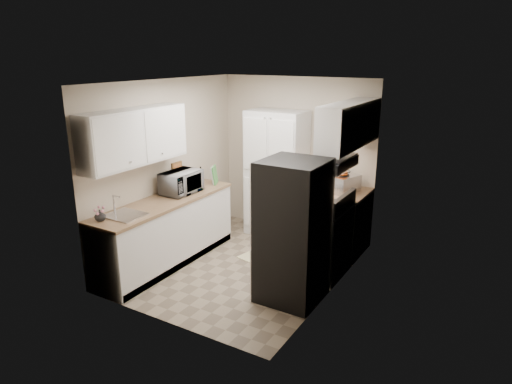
{
  "coord_description": "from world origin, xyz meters",
  "views": [
    {
      "loc": [
        3.08,
        -4.87,
        2.83
      ],
      "look_at": [
        0.11,
        0.15,
        1.06
      ],
      "focal_mm": 32.0,
      "sensor_mm": 36.0,
      "label": 1
    }
  ],
  "objects_px": {
    "pantry_cabinet": "(276,174)",
    "wine_bottle": "(201,177)",
    "microwave": "(181,182)",
    "toaster_oven": "(343,183)",
    "electric_range": "(321,239)",
    "refrigerator": "(293,232)"
  },
  "relations": [
    {
      "from": "microwave",
      "to": "toaster_oven",
      "type": "relative_size",
      "value": 1.33
    },
    {
      "from": "refrigerator",
      "to": "microwave",
      "type": "bearing_deg",
      "value": 169.42
    },
    {
      "from": "wine_bottle",
      "to": "toaster_oven",
      "type": "relative_size",
      "value": 0.6
    },
    {
      "from": "electric_range",
      "to": "refrigerator",
      "type": "height_order",
      "value": "refrigerator"
    },
    {
      "from": "toaster_oven",
      "to": "refrigerator",
      "type": "bearing_deg",
      "value": -73.1
    },
    {
      "from": "pantry_cabinet",
      "to": "wine_bottle",
      "type": "bearing_deg",
      "value": -133.4
    },
    {
      "from": "microwave",
      "to": "toaster_oven",
      "type": "distance_m",
      "value": 2.32
    },
    {
      "from": "refrigerator",
      "to": "toaster_oven",
      "type": "xyz_separation_m",
      "value": [
        0.01,
        1.6,
        0.19
      ]
    },
    {
      "from": "refrigerator",
      "to": "wine_bottle",
      "type": "bearing_deg",
      "value": 156.7
    },
    {
      "from": "pantry_cabinet",
      "to": "microwave",
      "type": "bearing_deg",
      "value": -120.68
    },
    {
      "from": "refrigerator",
      "to": "wine_bottle",
      "type": "xyz_separation_m",
      "value": [
        -1.97,
        0.85,
        0.2
      ]
    },
    {
      "from": "pantry_cabinet",
      "to": "refrigerator",
      "type": "height_order",
      "value": "pantry_cabinet"
    },
    {
      "from": "refrigerator",
      "to": "electric_range",
      "type": "bearing_deg",
      "value": 87.52
    },
    {
      "from": "electric_range",
      "to": "microwave",
      "type": "height_order",
      "value": "microwave"
    },
    {
      "from": "pantry_cabinet",
      "to": "electric_range",
      "type": "xyz_separation_m",
      "value": [
        1.17,
        -0.93,
        -0.52
      ]
    },
    {
      "from": "pantry_cabinet",
      "to": "refrigerator",
      "type": "bearing_deg",
      "value": -56.54
    },
    {
      "from": "pantry_cabinet",
      "to": "wine_bottle",
      "type": "distance_m",
      "value": 1.21
    },
    {
      "from": "electric_range",
      "to": "toaster_oven",
      "type": "bearing_deg",
      "value": 91.46
    },
    {
      "from": "wine_bottle",
      "to": "toaster_oven",
      "type": "bearing_deg",
      "value": 20.67
    },
    {
      "from": "electric_range",
      "to": "microwave",
      "type": "distance_m",
      "value": 2.12
    },
    {
      "from": "pantry_cabinet",
      "to": "microwave",
      "type": "xyz_separation_m",
      "value": [
        -0.81,
        -1.36,
        0.08
      ]
    },
    {
      "from": "refrigerator",
      "to": "microwave",
      "type": "height_order",
      "value": "refrigerator"
    }
  ]
}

